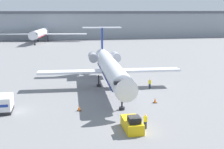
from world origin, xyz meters
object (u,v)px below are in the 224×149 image
traffic_cone_right (155,100)px  airplane_parked_far_left (42,32)px  pushback_tug (132,124)px  airplane_main (110,67)px  luggage_cart (5,104)px  worker_by_wing (150,83)px  worker_near_tug (145,121)px  traffic_cone_left (79,108)px

traffic_cone_right → airplane_parked_far_left: airplane_parked_far_left is taller
pushback_tug → airplane_main: bearing=87.1°
airplane_main → airplane_parked_far_left: size_ratio=0.83×
luggage_cart → worker_by_wing: bearing=20.4°
airplane_main → worker_near_tug: airplane_main is taller
worker_near_tug → airplane_parked_far_left: 106.91m
worker_near_tug → worker_by_wing: worker_near_tug is taller
worker_near_tug → luggage_cart: bearing=151.0°
pushback_tug → worker_near_tug: size_ratio=2.35×
traffic_cone_right → luggage_cart: bearing=-179.4°
airplane_main → luggage_cart: bearing=-146.6°
luggage_cart → worker_near_tug: luggage_cart is taller
pushback_tug → worker_near_tug: pushback_tug is taller
worker_by_wing → worker_near_tug: bearing=-108.7°
pushback_tug → traffic_cone_right: (5.99, 9.83, -0.37)m
pushback_tug → traffic_cone_left: 9.87m
airplane_main → worker_near_tug: size_ratio=17.54×
luggage_cart → traffic_cone_right: size_ratio=4.77×
worker_by_wing → luggage_cart: bearing=-159.6°
pushback_tug → airplane_parked_far_left: size_ratio=0.11×
luggage_cart → traffic_cone_left: size_ratio=4.86×
luggage_cart → worker_by_wing: luggage_cart is taller
pushback_tug → luggage_cart: (-15.51, 9.62, 0.39)m
luggage_cart → airplane_parked_far_left: bearing=89.0°
pushback_tug → worker_by_wing: pushback_tug is taller
traffic_cone_right → airplane_parked_far_left: 98.13m
luggage_cart → traffic_cone_right: 21.52m
pushback_tug → traffic_cone_right: bearing=58.7°
worker_near_tug → traffic_cone_left: worker_near_tug is taller
airplane_parked_far_left → worker_by_wing: bearing=-76.2°
pushback_tug → traffic_cone_left: pushback_tug is taller
luggage_cart → traffic_cone_left: bearing=-8.3°
worker_by_wing → traffic_cone_left: bearing=-142.7°
luggage_cart → worker_by_wing: size_ratio=2.08×
worker_near_tug → airplane_parked_far_left: (-15.44, 105.75, 2.92)m
traffic_cone_right → airplane_main: bearing=114.9°
airplane_main → airplane_parked_far_left: 86.63m
pushback_tug → traffic_cone_right: pushback_tug is taller
worker_by_wing → traffic_cone_right: worker_by_wing is taller
airplane_main → traffic_cone_left: 14.38m
worker_near_tug → airplane_parked_far_left: bearing=98.3°
traffic_cone_left → pushback_tug: bearing=-55.9°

